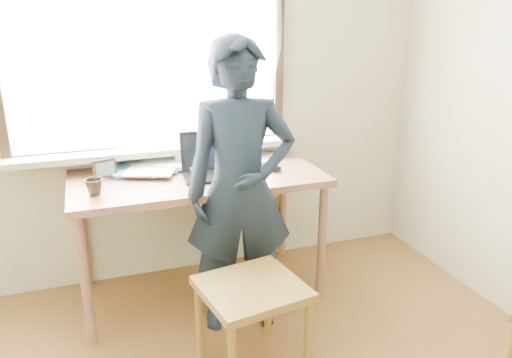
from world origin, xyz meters
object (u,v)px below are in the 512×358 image
object	(u,v)px
desk	(198,187)
mug_white	(183,159)
laptop	(213,165)
person	(240,190)
mug_dark	(94,187)
work_chair	(252,298)

from	to	relation	value
desk	mug_white	bearing A→B (deg)	100.68
mug_white	laptop	bearing A→B (deg)	-61.59
laptop	person	bearing A→B (deg)	-80.36
mug_white	mug_dark	distance (m)	0.70
desk	laptop	bearing A→B (deg)	-15.93
mug_white	mug_dark	bearing A→B (deg)	-145.47
mug_white	person	xyz separation A→B (m)	(0.20, -0.62, -0.03)
laptop	work_chair	size ratio (longest dim) A/B	0.71
laptop	mug_white	world-z (taller)	laptop
laptop	mug_dark	world-z (taller)	laptop
desk	person	xyz separation A→B (m)	(0.16, -0.40, 0.10)
laptop	mug_dark	xyz separation A→B (m)	(-0.71, -0.14, -0.01)
laptop	mug_white	xyz separation A→B (m)	(-0.14, 0.25, -0.01)
mug_white	mug_dark	world-z (taller)	same
desk	person	bearing A→B (deg)	-68.48
laptop	work_chair	bearing A→B (deg)	-91.38
mug_white	work_chair	bearing A→B (deg)	-83.75
mug_white	work_chair	size ratio (longest dim) A/B	0.21
mug_dark	laptop	bearing A→B (deg)	11.45
mug_white	work_chair	distance (m)	1.16
laptop	work_chair	world-z (taller)	laptop
laptop	person	world-z (taller)	person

